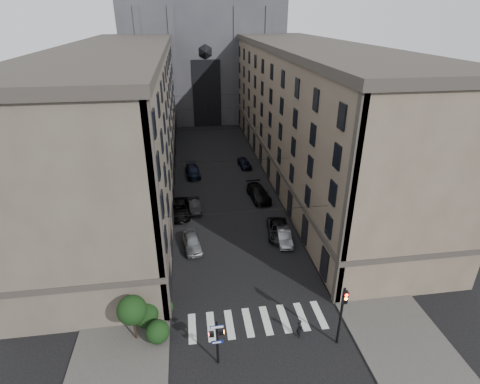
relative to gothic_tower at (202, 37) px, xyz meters
name	(u,v)px	position (x,y,z in m)	size (l,w,h in m)	color
ground	(270,374)	(0.00, -74.96, -17.80)	(260.00, 260.00, 0.00)	black
sidewalk_left	(151,178)	(-10.50, -38.96, -17.72)	(7.00, 80.00, 0.15)	#383533
sidewalk_right	(286,170)	(10.50, -38.96, -17.72)	(7.00, 80.00, 0.15)	#383533
zebra_crossing	(257,321)	(0.00, -69.96, -17.79)	(11.00, 3.20, 0.01)	beige
building_left	(123,118)	(-13.44, -38.96, -8.45)	(13.60, 60.60, 18.85)	#4F463D
building_right	(308,112)	(13.44, -38.96, -8.45)	(13.60, 60.60, 18.85)	brown
gothic_tower	(202,37)	(0.00, 0.00, 0.00)	(35.00, 23.00, 58.00)	#2D2D33
pedestrian_signal_left	(217,339)	(-3.51, -73.46, -15.48)	(1.02, 0.38, 4.00)	black
traffic_light_right	(342,310)	(5.60, -73.04, -14.51)	(0.34, 0.50, 5.20)	black
shrub_cluster	(145,316)	(-8.72, -69.95, -16.00)	(3.90, 4.40, 3.90)	black
tram_wires	(219,130)	(0.00, -39.33, -10.55)	(14.00, 60.00, 0.43)	black
car_left_near	(192,242)	(-4.87, -58.62, -17.04)	(1.80, 4.47, 1.52)	slate
car_left_midnear	(195,205)	(-4.33, -50.11, -17.12)	(1.44, 4.12, 1.36)	black
car_left_midfar	(180,209)	(-6.20, -51.04, -17.00)	(2.64, 5.72, 1.59)	black
car_left_far	(193,171)	(-4.20, -38.80, -17.07)	(2.05, 5.05, 1.47)	black
car_right_near	(284,237)	(5.06, -58.85, -17.12)	(1.43, 4.11, 1.36)	gray
car_right_midnear	(278,230)	(4.75, -57.40, -17.10)	(2.33, 5.04, 1.40)	black
car_right_midfar	(259,193)	(4.31, -48.07, -16.97)	(2.31, 5.69, 1.65)	black
car_right_far	(244,163)	(4.20, -36.37, -17.10)	(1.66, 4.12, 1.40)	black
pedestrian	(299,328)	(2.91, -71.96, -16.97)	(0.60, 0.40, 1.65)	black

